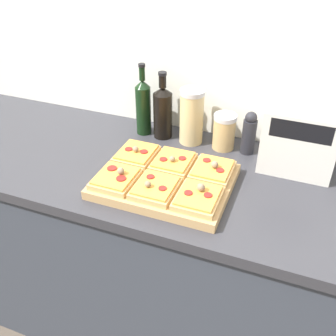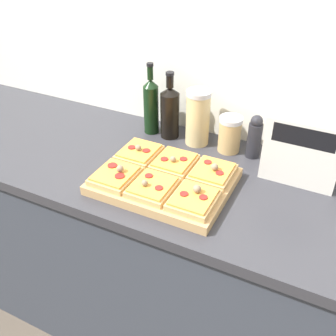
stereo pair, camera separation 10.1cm
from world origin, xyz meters
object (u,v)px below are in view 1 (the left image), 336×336
Objects in this scene: grain_jar_tall at (192,116)px; pepper_mill at (249,133)px; grain_jar_short at (224,131)px; wine_bottle at (163,111)px; toaster_oven at (300,137)px; olive_oil_bottle at (143,106)px; cutting_board at (165,181)px.

grain_jar_tall is 0.23m from pepper_mill.
grain_jar_short is at bearing 0.00° from grain_jar_tall.
grain_jar_short is at bearing 0.00° from wine_bottle.
toaster_oven reaches higher than grain_jar_tall.
grain_jar_short is at bearing 0.00° from olive_oil_bottle.
pepper_mill is at bearing 171.66° from toaster_oven.
cutting_board is 0.40m from olive_oil_bottle.
olive_oil_bottle reaches higher than cutting_board.
grain_jar_tall is at bearing 180.00° from pepper_mill.
toaster_oven is at bearing -8.34° from pepper_mill.
toaster_oven reaches higher than grain_jar_short.
cutting_board is at bearing -111.12° from grain_jar_short.
grain_jar_short is 0.83× the size of pepper_mill.
pepper_mill is 0.63× the size of toaster_oven.
pepper_mill reaches higher than grain_jar_short.
pepper_mill is (0.35, 0.00, -0.03)m from wine_bottle.
pepper_mill is (0.10, 0.00, 0.01)m from grain_jar_short.
wine_bottle is at bearing 177.13° from toaster_oven.
olive_oil_bottle reaches higher than pepper_mill.
wine_bottle is 1.23× the size of grain_jar_tall.
toaster_oven is at bearing -2.48° from olive_oil_bottle.
wine_bottle is 1.61× the size of pepper_mill.
wine_bottle is at bearing 0.00° from olive_oil_bottle.
cutting_board is 1.64× the size of toaster_oven.
pepper_mill reaches higher than cutting_board.
grain_jar_tall is (0.21, 0.00, -0.01)m from olive_oil_bottle.
cutting_board is at bearing -67.09° from wine_bottle.
wine_bottle reaches higher than cutting_board.
grain_jar_tall is 0.14m from grain_jar_short.
olive_oil_bottle reaches higher than wine_bottle.
olive_oil_bottle is 1.09× the size of toaster_oven.
olive_oil_bottle is 0.44m from pepper_mill.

